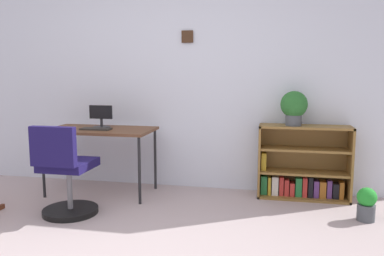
{
  "coord_description": "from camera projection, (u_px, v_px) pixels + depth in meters",
  "views": [
    {
      "loc": [
        1.24,
        -2.29,
        1.33
      ],
      "look_at": [
        0.47,
        1.46,
        0.79
      ],
      "focal_mm": 36.4,
      "sensor_mm": 36.0,
      "label": 1
    }
  ],
  "objects": [
    {
      "name": "bookshelf_low",
      "position": [
        302.0,
        167.0,
        4.19
      ],
      "size": [
        0.95,
        0.3,
        0.79
      ],
      "color": "brown",
      "rests_on": "ground_plane"
    },
    {
      "name": "wall_back",
      "position": [
        165.0,
        84.0,
        4.57
      ],
      "size": [
        5.2,
        0.12,
        2.42
      ],
      "color": "silver",
      "rests_on": "ground_plane"
    },
    {
      "name": "monitor",
      "position": [
        101.0,
        117.0,
        4.35
      ],
      "size": [
        0.27,
        0.19,
        0.25
      ],
      "color": "#262628",
      "rests_on": "desk"
    },
    {
      "name": "potted_plant_floor",
      "position": [
        366.0,
        204.0,
        3.53
      ],
      "size": [
        0.17,
        0.17,
        0.31
      ],
      "color": "#474C51",
      "rests_on": "ground_plane"
    },
    {
      "name": "potted_plant_on_shelf",
      "position": [
        294.0,
        106.0,
        4.07
      ],
      "size": [
        0.28,
        0.28,
        0.36
      ],
      "color": "#474C51",
      "rests_on": "bookshelf_low"
    },
    {
      "name": "desk",
      "position": [
        100.0,
        133.0,
        4.28
      ],
      "size": [
        1.17,
        0.63,
        0.73
      ],
      "color": "brown",
      "rests_on": "ground_plane"
    },
    {
      "name": "office_chair",
      "position": [
        66.0,
        177.0,
        3.62
      ],
      "size": [
        0.52,
        0.55,
        0.87
      ],
      "color": "black",
      "rests_on": "ground_plane"
    },
    {
      "name": "keyboard",
      "position": [
        96.0,
        129.0,
        4.19
      ],
      "size": [
        0.33,
        0.14,
        0.02
      ],
      "primitive_type": "cube",
      "color": "#2C2A25",
      "rests_on": "desk"
    }
  ]
}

